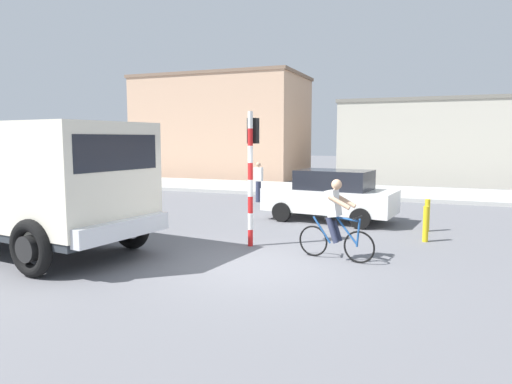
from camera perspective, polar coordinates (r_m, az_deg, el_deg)
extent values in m
plane|color=slate|center=(9.50, -0.58, -9.07)|extent=(120.00, 120.00, 0.00)
cube|color=#ADADA8|center=(22.39, 12.54, 0.08)|extent=(80.00, 5.00, 0.16)
cube|color=silver|center=(11.42, -25.72, 2.10)|extent=(5.49, 3.17, 2.20)
cube|color=#2D3338|center=(11.56, -25.43, -3.73)|extent=(5.38, 3.11, 0.16)
cube|color=silver|center=(9.48, -15.93, -4.39)|extent=(0.55, 2.39, 0.36)
cube|color=black|center=(9.42, -16.87, 4.67)|extent=(0.40, 2.12, 0.70)
torus|color=black|center=(11.17, -15.19, -4.03)|extent=(1.12, 0.38, 1.10)
cylinder|color=black|center=(11.17, -15.19, -4.03)|extent=(0.53, 0.36, 0.50)
torus|color=black|center=(9.55, -26.03, -6.26)|extent=(1.12, 0.38, 1.10)
cylinder|color=black|center=(9.55, -26.03, -6.26)|extent=(0.53, 0.36, 0.50)
torus|color=black|center=(13.60, -24.97, -2.54)|extent=(1.12, 0.38, 1.10)
cylinder|color=black|center=(13.60, -24.97, -2.54)|extent=(0.53, 0.36, 0.50)
torus|color=black|center=(9.83, 12.60, -6.64)|extent=(0.67, 0.18, 0.68)
torus|color=black|center=(10.24, 7.07, -6.00)|extent=(0.67, 0.18, 0.68)
cylinder|color=#1E4C8C|center=(9.85, 10.79, -3.23)|extent=(0.60, 0.17, 0.09)
cylinder|color=#1E4C8C|center=(9.87, 11.08, -4.66)|extent=(0.51, 0.15, 0.57)
cylinder|color=#1E4C8C|center=(10.10, 8.12, -4.63)|extent=(0.44, 0.13, 0.57)
cylinder|color=#1E4C8C|center=(9.78, 12.51, -4.94)|extent=(0.10, 0.06, 0.59)
cylinder|color=black|center=(9.73, 12.41, -3.11)|extent=(0.13, 0.50, 0.03)
cube|color=black|center=(9.97, 9.20, -3.22)|extent=(0.26, 0.17, 0.06)
cube|color=white|center=(9.89, 9.50, -1.36)|extent=(0.35, 0.37, 0.59)
sphere|color=tan|center=(9.82, 9.92, 0.92)|extent=(0.22, 0.22, 0.22)
cylinder|color=#2D334C|center=(10.07, 9.83, -4.47)|extent=(0.32, 0.18, 0.57)
cylinder|color=tan|center=(9.96, 10.93, -1.05)|extent=(0.50, 0.19, 0.29)
cylinder|color=#2D334C|center=(9.89, 9.37, -4.66)|extent=(0.32, 0.18, 0.57)
cylinder|color=tan|center=(9.66, 10.21, -1.27)|extent=(0.50, 0.19, 0.29)
cylinder|color=red|center=(11.13, -0.69, -5.66)|extent=(0.12, 0.12, 0.40)
cylinder|color=white|center=(11.06, -0.69, -3.64)|extent=(0.12, 0.12, 0.40)
cylinder|color=red|center=(10.99, -0.70, -1.59)|extent=(0.12, 0.12, 0.40)
cylinder|color=white|center=(10.94, -0.70, 0.49)|extent=(0.12, 0.12, 0.40)
cylinder|color=red|center=(10.91, -0.70, 2.58)|extent=(0.12, 0.12, 0.40)
cylinder|color=white|center=(10.89, -0.71, 4.68)|extent=(0.12, 0.12, 0.40)
cylinder|color=red|center=(10.88, -0.71, 6.78)|extent=(0.12, 0.12, 0.40)
cylinder|color=white|center=(10.89, -0.71, 8.89)|extent=(0.12, 0.12, 0.40)
cube|color=black|center=(11.05, -0.35, 7.56)|extent=(0.24, 0.20, 0.60)
sphere|color=green|center=(11.16, -0.12, 7.55)|extent=(0.14, 0.14, 0.14)
cube|color=white|center=(14.62, 9.03, -1.01)|extent=(4.18, 2.19, 0.70)
cube|color=black|center=(14.50, 9.63, 1.50)|extent=(2.36, 1.71, 0.60)
cylinder|color=black|center=(14.36, 3.19, -2.48)|extent=(0.62, 0.25, 0.60)
cylinder|color=black|center=(15.90, 5.83, -1.62)|extent=(0.62, 0.25, 0.60)
cylinder|color=black|center=(13.50, 12.75, -3.22)|extent=(0.62, 0.25, 0.60)
cylinder|color=black|center=(15.12, 14.52, -2.23)|extent=(0.62, 0.25, 0.60)
cylinder|color=#2D334C|center=(18.76, 0.29, 0.05)|extent=(0.22, 0.22, 0.85)
cube|color=white|center=(18.70, 0.29, 2.20)|extent=(0.34, 0.22, 0.56)
sphere|color=tan|center=(18.67, 0.29, 3.39)|extent=(0.20, 0.20, 0.20)
cylinder|color=gold|center=(12.29, 20.21, -3.72)|extent=(0.14, 0.14, 0.90)
cylinder|color=gold|center=(13.67, 20.35, -2.71)|extent=(0.14, 0.14, 0.90)
cube|color=tan|center=(31.76, -4.18, 7.82)|extent=(10.81, 6.23, 6.50)
cube|color=#775E4C|center=(32.00, -4.24, 13.83)|extent=(11.03, 6.35, 0.20)
cube|color=#B2AD9E|center=(29.08, 19.90, 5.67)|extent=(9.11, 5.59, 4.57)
cube|color=slate|center=(29.15, 20.09, 10.36)|extent=(9.29, 5.70, 0.20)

